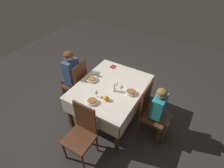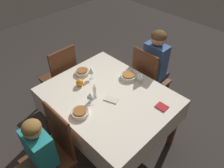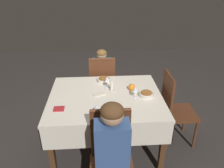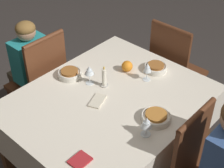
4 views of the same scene
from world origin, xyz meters
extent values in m
plane|color=#332D2B|center=(0.00, 0.00, 0.00)|extent=(8.00, 8.00, 0.00)
cube|color=silver|center=(0.00, 0.00, 0.75)|extent=(1.38, 1.12, 0.04)
cube|color=silver|center=(0.00, 0.56, 0.60)|extent=(1.38, 0.01, 0.27)
cube|color=silver|center=(0.00, -0.56, 0.60)|extent=(1.38, 0.01, 0.27)
cube|color=silver|center=(-0.69, 0.00, 0.60)|extent=(0.01, 1.12, 0.27)
cube|color=#4C2D19|center=(-0.62, 0.49, 0.37)|extent=(0.06, 0.06, 0.73)
cube|color=#4C2D19|center=(0.62, -0.49, 0.37)|extent=(0.06, 0.06, 0.73)
cube|color=#4C2D19|center=(-0.62, -0.49, 0.37)|extent=(0.06, 0.06, 0.73)
cube|color=#562D19|center=(-0.02, 0.66, 0.73)|extent=(0.38, 0.03, 0.53)
cylinder|color=#562D19|center=(-0.02, 0.66, 1.00)|extent=(0.38, 0.04, 0.04)
cube|color=#562D19|center=(0.02, -0.85, 0.44)|extent=(0.42, 0.42, 0.04)
cube|color=#562D19|center=(0.02, -0.66, 0.73)|extent=(0.38, 0.03, 0.53)
cylinder|color=#562D19|center=(0.02, -0.66, 1.00)|extent=(0.38, 0.04, 0.04)
cylinder|color=#562D19|center=(-0.16, -1.04, 0.21)|extent=(0.03, 0.03, 0.42)
cylinder|color=#562D19|center=(0.21, -1.04, 0.21)|extent=(0.03, 0.03, 0.42)
cylinder|color=#562D19|center=(-0.16, -0.67, 0.21)|extent=(0.03, 0.03, 0.42)
cylinder|color=#562D19|center=(0.21, -0.67, 0.21)|extent=(0.03, 0.03, 0.42)
cube|color=#562D19|center=(-0.98, -0.04, 0.44)|extent=(0.42, 0.42, 0.04)
cube|color=#562D19|center=(-0.79, -0.04, 0.73)|extent=(0.03, 0.38, 0.53)
cylinder|color=#562D19|center=(-0.79, -0.04, 1.00)|extent=(0.04, 0.38, 0.04)
cylinder|color=#562D19|center=(-1.16, 0.15, 0.21)|extent=(0.03, 0.03, 0.42)
cylinder|color=#562D19|center=(-1.16, -0.22, 0.21)|extent=(0.03, 0.03, 0.42)
cylinder|color=#562D19|center=(-0.80, 0.15, 0.21)|extent=(0.03, 0.03, 0.42)
cylinder|color=#562D19|center=(-0.80, -0.22, 0.21)|extent=(0.03, 0.03, 0.42)
cube|color=#4C4233|center=(0.02, -1.06, 0.23)|extent=(0.22, 0.14, 0.46)
cube|color=#4C4233|center=(0.02, -0.97, 0.49)|extent=(0.24, 0.31, 0.06)
cube|color=teal|center=(0.02, -0.89, 0.72)|extent=(0.30, 0.18, 0.38)
sphere|color=tan|center=(0.02, -0.89, 0.98)|extent=(0.16, 0.16, 0.16)
ellipsoid|color=brown|center=(0.02, -0.89, 1.01)|extent=(0.16, 0.16, 0.11)
cylinder|color=silver|center=(-0.04, 0.38, 0.79)|extent=(0.20, 0.20, 0.04)
torus|color=silver|center=(-0.04, 0.38, 0.81)|extent=(0.19, 0.19, 0.01)
cylinder|color=#B2702D|center=(-0.04, 0.38, 0.81)|extent=(0.14, 0.14, 0.02)
cylinder|color=white|center=(0.11, 0.41, 0.77)|extent=(0.06, 0.06, 0.00)
cylinder|color=white|center=(0.11, 0.41, 0.80)|extent=(0.01, 0.01, 0.06)
cone|color=white|center=(0.11, 0.41, 0.87)|extent=(0.07, 0.07, 0.07)
cylinder|color=white|center=(0.11, 0.41, 0.86)|extent=(0.04, 0.04, 0.03)
cylinder|color=silver|center=(0.01, -0.40, 0.79)|extent=(0.18, 0.18, 0.04)
torus|color=silver|center=(0.01, -0.40, 0.81)|extent=(0.18, 0.18, 0.01)
cylinder|color=#995B28|center=(0.01, -0.40, 0.81)|extent=(0.13, 0.13, 0.02)
cylinder|color=white|center=(-0.03, -0.22, 0.77)|extent=(0.06, 0.06, 0.00)
cylinder|color=white|center=(-0.03, -0.22, 0.81)|extent=(0.01, 0.01, 0.08)
cone|color=white|center=(-0.03, -0.22, 0.89)|extent=(0.07, 0.07, 0.06)
cylinder|color=white|center=(-0.03, -0.22, 0.88)|extent=(0.04, 0.04, 0.03)
cylinder|color=silver|center=(-0.50, 0.04, 0.79)|extent=(0.18, 0.18, 0.04)
torus|color=silver|center=(-0.50, 0.04, 0.81)|extent=(0.18, 0.18, 0.01)
cylinder|color=#995B28|center=(-0.50, 0.04, 0.81)|extent=(0.13, 0.13, 0.02)
cylinder|color=white|center=(-0.35, 0.06, 0.77)|extent=(0.06, 0.06, 0.00)
cylinder|color=white|center=(-0.35, 0.06, 0.81)|extent=(0.01, 0.01, 0.07)
cone|color=white|center=(-0.35, 0.06, 0.88)|extent=(0.06, 0.06, 0.07)
cylinder|color=white|center=(-0.35, 0.06, 0.87)|extent=(0.04, 0.04, 0.03)
cylinder|color=beige|center=(-0.08, -0.12, 0.77)|extent=(0.06, 0.06, 0.01)
cylinder|color=white|center=(-0.08, -0.12, 0.85)|extent=(0.03, 0.03, 0.14)
ellipsoid|color=#F9C64C|center=(-0.08, -0.12, 0.93)|extent=(0.01, 0.01, 0.03)
sphere|color=orange|center=(-0.34, -0.12, 0.81)|extent=(0.09, 0.09, 0.09)
cube|color=#AD2328|center=(0.53, 0.26, 0.77)|extent=(0.12, 0.10, 0.01)
cube|color=beige|center=(0.08, -0.03, 0.77)|extent=(0.17, 0.13, 0.01)
camera|label=1|loc=(-2.01, -1.22, 2.78)|focal=28.00mm
camera|label=2|loc=(1.27, -1.21, 2.42)|focal=35.00mm
camera|label=3|loc=(0.08, 2.31, 2.12)|focal=35.00mm
camera|label=4|loc=(1.36, 1.27, 2.31)|focal=55.00mm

